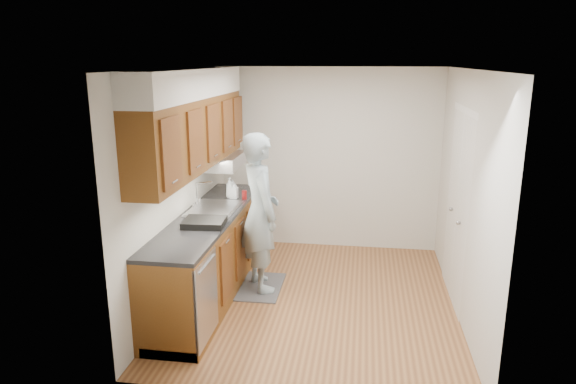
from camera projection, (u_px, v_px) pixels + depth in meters
The scene contains 16 objects.
floor at pixel (316, 299), 5.72m from camera, with size 3.50×3.50×0.00m, color #936137.
ceiling at pixel (319, 69), 5.09m from camera, with size 3.50×3.50×0.00m, color white.
wall_left at pixel (181, 186), 5.62m from camera, with size 0.02×3.50×2.50m, color beige.
wall_right at pixel (465, 196), 5.19m from camera, with size 0.02×3.50×2.50m, color beige.
wall_back at pixel (329, 160), 7.08m from camera, with size 3.00×0.02×2.50m, color beige.
counter at pixel (210, 252), 5.76m from camera, with size 0.64×2.80×1.30m.
upper_cabinets at pixel (194, 122), 5.46m from camera, with size 0.47×2.80×1.21m.
closet_door at pixel (457, 209), 5.53m from camera, with size 0.02×1.22×2.05m, color white.
floor_mat at pixel (261, 287), 6.01m from camera, with size 0.48×0.81×0.02m, color slate.
person at pixel (260, 202), 5.75m from camera, with size 0.72×0.48×2.05m, color #8A9EA8.
soap_bottle_a at pixel (230, 188), 6.29m from camera, with size 0.10×0.10×0.25m, color white.
soap_bottle_b at pixel (234, 190), 6.27m from camera, with size 0.09×0.09×0.20m, color white.
soap_bottle_c at pixel (232, 185), 6.60m from camera, with size 0.12×0.12×0.15m, color white.
soda_can at pixel (244, 195), 6.23m from camera, with size 0.06×0.06×0.11m, color #A81C1E.
steel_can at pixel (231, 192), 6.33m from camera, with size 0.07×0.07×0.13m, color #A5A5AA.
dish_rack at pixel (204, 222), 5.25m from camera, with size 0.42×0.35×0.07m, color black.
Camera 1 is at (0.46, -5.22, 2.60)m, focal length 32.00 mm.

